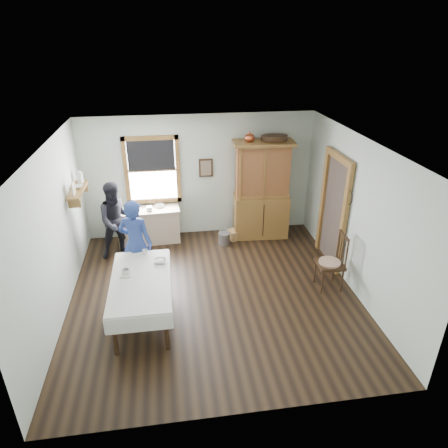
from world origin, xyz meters
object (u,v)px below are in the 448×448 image
(woman_blue, at_px, (136,247))
(figure_dark, at_px, (117,223))
(work_counter, at_px, (149,226))
(pail, at_px, (224,239))
(china_hutch, at_px, (262,190))
(wicker_basket, at_px, (236,234))
(spindle_chair, at_px, (330,262))
(dining_table, at_px, (143,298))

(woman_blue, xyz_separation_m, figure_dark, (-0.43, 1.11, -0.03))
(work_counter, bearing_deg, figure_dark, -142.15)
(pail, bearing_deg, china_hutch, 20.12)
(wicker_basket, xyz_separation_m, figure_dark, (-2.51, -0.37, 0.63))
(work_counter, bearing_deg, china_hutch, -4.47)
(wicker_basket, distance_m, woman_blue, 2.64)
(figure_dark, bearing_deg, pail, -13.83)
(spindle_chair, relative_size, figure_dark, 0.73)
(woman_blue, bearing_deg, spindle_chair, -171.34)
(work_counter, bearing_deg, dining_table, -94.33)
(work_counter, relative_size, spindle_chair, 1.26)
(china_hutch, height_order, spindle_chair, china_hutch)
(dining_table, xyz_separation_m, pail, (1.66, 2.25, -0.23))
(figure_dark, bearing_deg, work_counter, 23.68)
(pail, distance_m, woman_blue, 2.26)
(spindle_chair, distance_m, figure_dark, 4.21)
(pail, distance_m, wicker_basket, 0.39)
(dining_table, relative_size, figure_dark, 1.24)
(work_counter, height_order, figure_dark, figure_dark)
(pail, relative_size, wicker_basket, 0.73)
(wicker_basket, relative_size, figure_dark, 0.25)
(pail, bearing_deg, wicker_basket, 36.78)
(dining_table, height_order, figure_dark, figure_dark)
(work_counter, relative_size, woman_blue, 0.88)
(woman_blue, bearing_deg, pail, -125.56)
(spindle_chair, distance_m, wicker_basket, 2.53)
(pail, distance_m, figure_dark, 2.28)
(china_hutch, height_order, dining_table, china_hutch)
(work_counter, relative_size, figure_dark, 0.92)
(work_counter, relative_size, wicker_basket, 3.65)
(wicker_basket, bearing_deg, figure_dark, -171.50)
(spindle_chair, distance_m, pail, 2.52)
(figure_dark, bearing_deg, woman_blue, -86.28)
(china_hutch, xyz_separation_m, spindle_chair, (0.76, -2.20, -0.55))
(china_hutch, distance_m, figure_dark, 3.13)
(work_counter, height_order, woman_blue, woman_blue)
(wicker_basket, bearing_deg, spindle_chair, -57.90)
(dining_table, distance_m, pail, 2.80)
(spindle_chair, bearing_deg, pail, 133.73)
(woman_blue, distance_m, figure_dark, 1.19)
(china_hutch, bearing_deg, spindle_chair, -67.28)
(dining_table, bearing_deg, woman_blue, 96.25)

